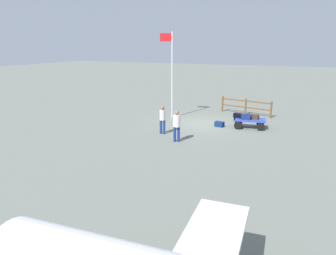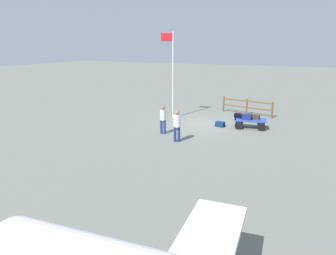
{
  "view_description": "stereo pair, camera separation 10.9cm",
  "coord_description": "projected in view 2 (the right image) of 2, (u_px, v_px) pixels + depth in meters",
  "views": [
    {
      "loc": [
        -5.85,
        18.34,
        4.89
      ],
      "look_at": [
        -0.24,
        6.0,
        1.26
      ],
      "focal_mm": 33.22,
      "sensor_mm": 36.0,
      "label": 1
    },
    {
      "loc": [
        -5.95,
        18.29,
        4.89
      ],
      "look_at": [
        -0.24,
        6.0,
        1.26
      ],
      "focal_mm": 33.22,
      "sensor_mm": 36.0,
      "label": 2
    }
  ],
  "objects": [
    {
      "name": "suitcase_grey",
      "position": [
        255.0,
        117.0,
        18.6
      ],
      "size": [
        0.54,
        0.35,
        0.29
      ],
      "color": "#413020",
      "rests_on": "luggage_cart"
    },
    {
      "name": "suitcase_olive",
      "position": [
        220.0,
        124.0,
        19.07
      ],
      "size": [
        0.58,
        0.43,
        0.31
      ],
      "color": "navy",
      "rests_on": "ground"
    },
    {
      "name": "worker_lead",
      "position": [
        163.0,
        118.0,
        17.38
      ],
      "size": [
        0.34,
        0.33,
        1.62
      ],
      "color": "navy",
      "rests_on": "ground"
    },
    {
      "name": "luggage_cart",
      "position": [
        250.0,
        121.0,
        18.7
      ],
      "size": [
        1.99,
        1.38,
        0.56
      ],
      "color": "#2D48B4",
      "rests_on": "ground"
    },
    {
      "name": "ground_plane",
      "position": [
        204.0,
        124.0,
        19.71
      ],
      "size": [
        120.0,
        120.0,
        0.0
      ],
      "primitive_type": "plane",
      "color": "slate"
    },
    {
      "name": "worker_trailing",
      "position": [
        177.0,
        123.0,
        15.93
      ],
      "size": [
        0.49,
        0.49,
        1.66
      ],
      "color": "navy",
      "rests_on": "ground"
    },
    {
      "name": "suitcase_dark",
      "position": [
        247.0,
        117.0,
        18.5
      ],
      "size": [
        0.57,
        0.37,
        0.32
      ],
      "color": "navy",
      "rests_on": "luggage_cart"
    },
    {
      "name": "suitcase_navy",
      "position": [
        239.0,
        116.0,
        18.95
      ],
      "size": [
        0.62,
        0.42,
        0.27
      ],
      "color": "black",
      "rests_on": "luggage_cart"
    },
    {
      "name": "wooden_fence",
      "position": [
        247.0,
        106.0,
        22.24
      ],
      "size": [
        3.72,
        0.89,
        1.15
      ],
      "color": "brown",
      "rests_on": "ground"
    },
    {
      "name": "flagpole",
      "position": [
        172.0,
        69.0,
        20.64
      ],
      "size": [
        0.9,
        0.17,
        5.71
      ],
      "color": "silver",
      "rests_on": "ground"
    }
  ]
}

